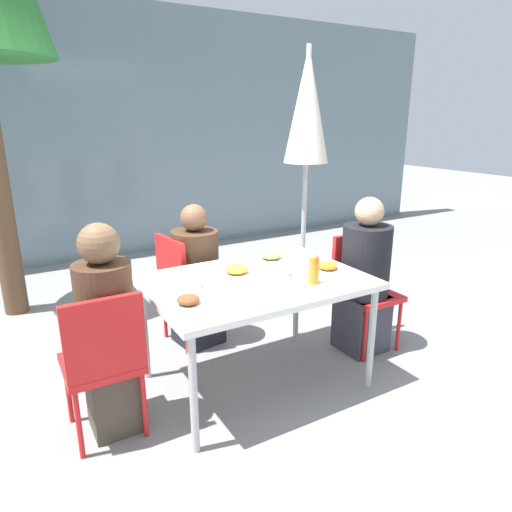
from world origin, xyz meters
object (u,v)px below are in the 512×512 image
object	(u,v)px
closed_umbrella	(307,116)
chair_left	(103,356)
person_left	(108,335)
salad_bowl	(191,282)
person_far	(196,280)
person_right	(364,281)
drinking_cup	(284,268)
chair_right	(361,282)
bottle	(314,269)
chair_far	(184,282)

from	to	relation	value
closed_umbrella	chair_left	bearing A→B (deg)	-151.58
person_left	salad_bowl	bearing A→B (deg)	9.07
closed_umbrella	salad_bowl	bearing A→B (deg)	-147.51
chair_left	person_far	xyz separation A→B (m)	(0.87, 0.81, 0.01)
person_right	drinking_cup	world-z (taller)	person_right
chair_left	chair_right	world-z (taller)	same
bottle	drinking_cup	xyz separation A→B (m)	(-0.07, 0.21, -0.04)
person_far	closed_umbrella	xyz separation A→B (m)	(1.24, 0.33, 1.20)
chair_left	chair_right	distance (m)	1.95
person_far	chair_left	bearing A→B (deg)	-55.24
chair_right	closed_umbrella	size ratio (longest dim) A/B	0.38
chair_right	person_far	world-z (taller)	person_far
person_left	chair_right	xyz separation A→B (m)	(1.89, 0.08, -0.08)
drinking_cup	salad_bowl	xyz separation A→B (m)	(-0.59, 0.11, -0.02)
chair_far	person_far	size ratio (longest dim) A/B	0.78
person_right	salad_bowl	distance (m)	1.34
chair_left	drinking_cup	bearing A→B (deg)	2.53
person_far	salad_bowl	distance (m)	0.75
person_far	chair_far	bearing A→B (deg)	-121.90
chair_right	chair_far	distance (m)	1.35
closed_umbrella	bottle	distance (m)	1.81
chair_right	chair_far	size ratio (longest dim) A/B	1.00
person_right	bottle	world-z (taller)	person_right
person_far	drinking_cup	xyz separation A→B (m)	(0.30, -0.76, 0.27)
chair_left	person_left	world-z (taller)	person_left
chair_left	bottle	distance (m)	1.29
person_left	closed_umbrella	size ratio (longest dim) A/B	0.52
person_right	chair_far	xyz separation A→B (m)	(-1.11, 0.77, -0.05)
person_left	chair_far	size ratio (longest dim) A/B	1.39
person_right	chair_far	bearing A→B (deg)	-34.58
chair_far	bottle	xyz separation A→B (m)	(0.45, -1.01, 0.32)
person_right	bottle	size ratio (longest dim) A/B	6.17
chair_left	closed_umbrella	bearing A→B (deg)	28.55
chair_right	bottle	size ratio (longest dim) A/B	4.54
bottle	person_right	bearing A→B (deg)	20.38
chair_right	salad_bowl	world-z (taller)	chair_right
person_right	salad_bowl	xyz separation A→B (m)	(-1.32, 0.08, 0.21)
person_left	chair_right	size ratio (longest dim) A/B	1.39
person_right	closed_umbrella	size ratio (longest dim) A/B	0.51
person_far	drinking_cup	size ratio (longest dim) A/B	11.63
person_far	bottle	bearing A→B (deg)	12.50
chair_right	chair_far	world-z (taller)	same
chair_left	drinking_cup	world-z (taller)	chair_left
chair_left	person_left	size ratio (longest dim) A/B	0.72
chair_left	chair_far	bearing A→B (deg)	47.34
chair_left	person_left	bearing A→B (deg)	58.10
chair_far	drinking_cup	xyz separation A→B (m)	(0.38, -0.80, 0.28)
bottle	salad_bowl	xyz separation A→B (m)	(-0.66, 0.33, -0.06)
chair_left	person_left	xyz separation A→B (m)	(0.05, 0.08, 0.08)
chair_right	person_far	xyz separation A→B (m)	(-1.08, 0.65, 0.01)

